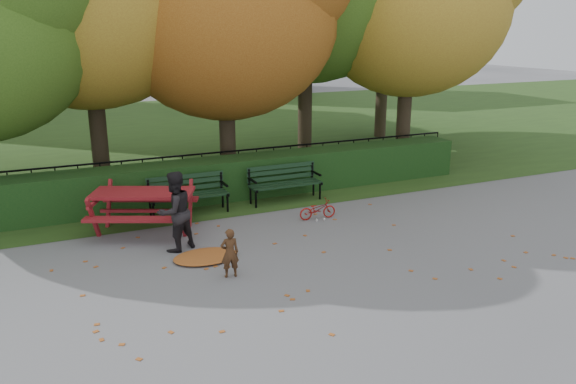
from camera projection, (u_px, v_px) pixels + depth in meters
name	position (u px, v px, depth m)	size (l,w,h in m)	color
ground	(311.00, 263.00, 10.18)	(90.00, 90.00, 0.00)	slate
grass_strip	(155.00, 134.00, 22.44)	(90.00, 90.00, 0.00)	#223B15
hedge	(231.00, 178.00, 13.98)	(13.00, 0.90, 1.00)	black
iron_fence	(221.00, 170.00, 14.67)	(14.00, 0.04, 1.02)	black
bench_left	(188.00, 191.00, 12.77)	(1.80, 0.57, 0.88)	black
bench_right	(284.00, 180.00, 13.71)	(1.80, 0.57, 0.88)	black
picnic_table	(143.00, 200.00, 11.56)	(2.52, 2.32, 0.99)	maroon
leaf_pile	(206.00, 256.00, 10.35)	(1.21, 0.84, 0.08)	brown
leaf_scatter	(304.00, 256.00, 10.44)	(9.00, 5.70, 0.01)	brown
child	(230.00, 253.00, 9.49)	(0.32, 0.21, 0.87)	#422715
adult	(175.00, 212.00, 10.56)	(0.75, 0.59, 1.54)	black
bicycle	(318.00, 209.00, 12.46)	(0.29, 0.85, 0.44)	maroon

